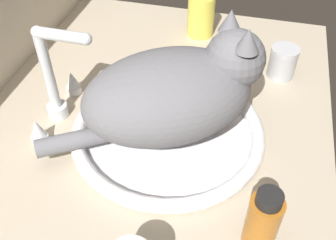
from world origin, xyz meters
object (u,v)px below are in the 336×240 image
(sink_basin, at_px, (168,131))
(metal_jar, at_px, (283,62))
(cat, at_px, (179,91))
(amber_bottle, at_px, (263,221))
(faucet, at_px, (55,85))
(soap_pump_bottle, at_px, (201,14))

(sink_basin, bearing_deg, metal_jar, -38.61)
(cat, distance_m, amber_bottle, 0.26)
(sink_basin, xyz_separation_m, faucet, (-0.00, 0.22, 0.07))
(sink_basin, bearing_deg, faucet, 90.00)
(faucet, relative_size, cat, 0.52)
(sink_basin, bearing_deg, amber_bottle, -134.23)
(faucet, height_order, amber_bottle, faucet)
(cat, relative_size, metal_jar, 5.44)
(soap_pump_bottle, relative_size, metal_jar, 2.06)
(faucet, xyz_separation_m, cat, (0.01, -0.23, 0.02))
(soap_pump_bottle, bearing_deg, sink_basin, -178.16)
(cat, bearing_deg, metal_jar, -37.38)
(amber_bottle, distance_m, metal_jar, 0.42)
(amber_bottle, bearing_deg, cat, 41.36)
(amber_bottle, relative_size, metal_jar, 1.61)
(sink_basin, distance_m, metal_jar, 0.31)
(faucet, bearing_deg, sink_basin, -90.00)
(sink_basin, xyz_separation_m, amber_bottle, (-0.18, -0.18, 0.04))
(faucet, distance_m, soap_pump_bottle, 0.43)
(amber_bottle, height_order, soap_pump_bottle, soap_pump_bottle)
(faucet, relative_size, metal_jar, 2.81)
(sink_basin, xyz_separation_m, cat, (0.01, -0.02, 0.09))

